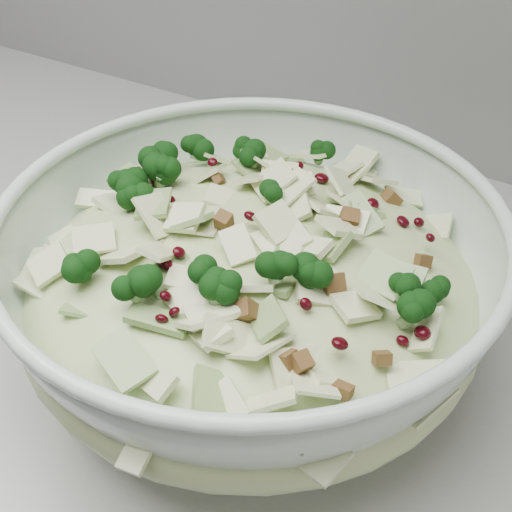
{
  "coord_description": "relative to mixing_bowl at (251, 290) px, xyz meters",
  "views": [
    {
      "loc": [
        0.38,
        1.26,
        1.32
      ],
      "look_at": [
        0.18,
        1.61,
        1.0
      ],
      "focal_mm": 50.0,
      "sensor_mm": 36.0,
      "label": 1
    }
  ],
  "objects": [
    {
      "name": "counter",
      "position": [
        -0.18,
        0.1,
        -0.53
      ],
      "size": [
        3.6,
        0.6,
        0.9
      ],
      "primitive_type": "cube",
      "color": "#A6A6A1",
      "rests_on": "floor"
    },
    {
      "name": "salad",
      "position": [
        0.0,
        0.0,
        0.02
      ],
      "size": [
        0.47,
        0.47,
        0.15
      ],
      "rotation": [
        0.0,
        0.0,
        0.71
      ],
      "color": "#C4D390",
      "rests_on": "mixing_bowl"
    },
    {
      "name": "mixing_bowl",
      "position": [
        0.0,
        0.0,
        0.0
      ],
      "size": [
        0.46,
        0.46,
        0.15
      ],
      "rotation": [
        0.0,
        0.0,
        0.32
      ],
      "color": "silver",
      "rests_on": "counter"
    }
  ]
}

